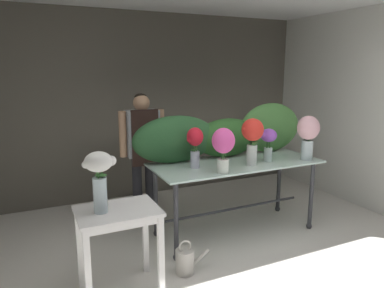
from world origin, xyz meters
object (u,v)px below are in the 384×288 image
Objects in this scene: vase_fuchsia_roses at (223,145)px; vase_white_roses_tall at (99,175)px; vase_scarlet_freesia at (252,136)px; vase_blush_dahlias at (308,133)px; display_table_glass at (236,174)px; florist at (143,145)px; vase_violet_snapdragons at (268,141)px; vase_crimson_carnations at (195,143)px; watering_can at (185,261)px; side_table_white at (118,223)px.

vase_fuchsia_roses is 0.92× the size of vase_white_roses_tall.
vase_blush_dahlias is (0.72, -0.08, -0.01)m from vase_scarlet_freesia.
vase_blush_dahlias is (0.81, -0.26, 0.46)m from display_table_glass.
vase_violet_snapdragons is (1.24, -0.85, 0.10)m from florist.
vase_white_roses_tall is (-1.75, -0.41, -0.11)m from vase_scarlet_freesia.
vase_violet_snapdragons reaches higher than display_table_glass.
vase_violet_snapdragons is (0.89, -0.11, -0.03)m from vase_crimson_carnations.
vase_fuchsia_roses is 1.34m from vase_white_roses_tall.
vase_white_roses_tall is (-1.67, -0.59, 0.36)m from display_table_glass.
watering_can is at bearing -158.69° from vase_scarlet_freesia.
vase_scarlet_freesia reaches higher than display_table_glass.
vase_scarlet_freesia is at bearing -14.59° from vase_crimson_carnations.
vase_blush_dahlias reaches higher than watering_can.
vase_blush_dahlias is at bearing -16.76° from vase_violet_snapdragons.
side_table_white is 1.50× the size of vase_white_roses_tall.
vase_fuchsia_roses is 0.90× the size of vase_scarlet_freesia.
florist is at bearing 117.15° from vase_fuchsia_roses.
vase_scarlet_freesia is at bearing -64.09° from display_table_glass.
vase_fuchsia_roses is at bearing -163.43° from vase_scarlet_freesia.
vase_crimson_carnations is at bearing 165.41° from vase_scarlet_freesia.
vase_white_roses_tall is at bearing -120.47° from florist.
display_table_glass is 0.68m from vase_crimson_carnations.
display_table_glass is 1.64m from side_table_white.
display_table_glass is 5.59× the size of watering_can.
side_table_white is at bearing 0.10° from vase_white_roses_tall.
vase_violet_snapdragons is 0.73× the size of vase_blush_dahlias.
display_table_glass is at bearing 160.47° from vase_violet_snapdragons.
vase_fuchsia_roses is 1.19m from watering_can.
watering_can is at bearing 2.19° from side_table_white.
florist is 4.65× the size of watering_can.
side_table_white is (-1.53, -0.59, -0.08)m from display_table_glass.
vase_white_roses_tall is at bearing -179.90° from side_table_white.
vase_white_roses_tall is (-0.13, -0.00, 0.44)m from side_table_white.
vase_crimson_carnations is 0.85× the size of vase_scarlet_freesia.
florist is 1.18m from vase_fuchsia_roses.
vase_fuchsia_roses is at bearing -165.01° from vase_violet_snapdragons.
vase_blush_dahlias is 2.03m from watering_can.
florist is 3.12× the size of vase_blush_dahlias.
vase_blush_dahlias reaches higher than vase_white_roses_tall.
display_table_glass is 1.20× the size of florist.
vase_scarlet_freesia is 1.80m from vase_white_roses_tall.
vase_fuchsia_roses is 0.90× the size of vase_blush_dahlias.
display_table_glass is 4.42× the size of vase_crimson_carnations.
florist is 1.35m from vase_scarlet_freesia.
display_table_glass is at bearing 41.12° from vase_fuchsia_roses.
side_table_white is 1.63× the size of vase_fuchsia_roses.
florist is 1.57m from watering_can.
vase_scarlet_freesia is (0.98, -0.91, 0.19)m from florist.
vase_white_roses_tall reaches higher than side_table_white.
watering_can is (0.77, 0.02, -0.96)m from vase_white_roses_tall.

